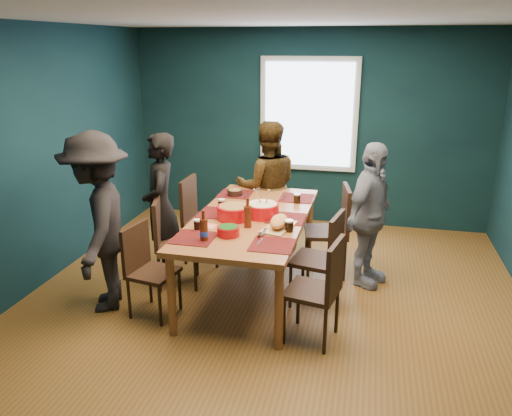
# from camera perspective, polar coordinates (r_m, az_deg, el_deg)

# --- Properties ---
(room) EXTENTS (5.01, 5.01, 2.71)m
(room) POSITION_cam_1_polar(r_m,az_deg,el_deg) (4.93, 2.72, 5.21)
(room) COLOR brown
(room) RESTS_ON ground
(dining_table) EXTENTS (1.11, 2.18, 0.83)m
(dining_table) POSITION_cam_1_polar(r_m,az_deg,el_deg) (5.07, -0.56, -1.74)
(dining_table) COLOR #97512D
(dining_table) RESTS_ON floor
(chair_left_far) EXTENTS (0.46, 0.46, 1.00)m
(chair_left_far) POSITION_cam_1_polar(r_m,az_deg,el_deg) (5.92, -6.68, -0.56)
(chair_left_far) COLOR black
(chair_left_far) RESTS_ON floor
(chair_left_mid) EXTENTS (0.54, 0.54, 0.96)m
(chair_left_mid) POSITION_cam_1_polar(r_m,az_deg,el_deg) (5.34, -9.98, -3.14)
(chair_left_mid) COLOR black
(chair_left_mid) RESTS_ON floor
(chair_left_near) EXTENTS (0.46, 0.46, 0.89)m
(chair_left_near) POSITION_cam_1_polar(r_m,az_deg,el_deg) (4.84, -12.54, -6.18)
(chair_left_near) COLOR black
(chair_left_near) RESTS_ON floor
(chair_right_far) EXTENTS (0.53, 0.53, 1.02)m
(chair_right_far) POSITION_cam_1_polar(r_m,az_deg,el_deg) (5.57, 9.02, -1.80)
(chair_right_far) COLOR black
(chair_right_far) RESTS_ON floor
(chair_right_mid) EXTENTS (0.51, 0.51, 0.96)m
(chair_right_mid) POSITION_cam_1_polar(r_m,az_deg,el_deg) (4.88, 7.87, -5.10)
(chair_right_mid) COLOR black
(chair_right_mid) RESTS_ON floor
(chair_right_near) EXTENTS (0.50, 0.50, 0.94)m
(chair_right_near) POSITION_cam_1_polar(r_m,az_deg,el_deg) (4.31, 7.59, -8.57)
(chair_right_near) COLOR black
(chair_right_near) RESTS_ON floor
(person_far_left) EXTENTS (0.56, 0.68, 1.60)m
(person_far_left) POSITION_cam_1_polar(r_m,az_deg,el_deg) (5.53, -10.85, 0.22)
(person_far_left) COLOR black
(person_far_left) RESTS_ON floor
(person_back) EXTENTS (0.93, 0.82, 1.62)m
(person_back) POSITION_cam_1_polar(r_m,az_deg,el_deg) (6.14, 1.31, 2.45)
(person_back) COLOR black
(person_back) RESTS_ON floor
(person_right) EXTENTS (0.71, 0.98, 1.55)m
(person_right) POSITION_cam_1_polar(r_m,az_deg,el_deg) (5.34, 12.86, -0.85)
(person_right) COLOR silver
(person_right) RESTS_ON floor
(person_near_left) EXTENTS (1.00, 1.28, 1.74)m
(person_near_left) POSITION_cam_1_polar(r_m,az_deg,el_deg) (4.95, -17.56, -1.63)
(person_near_left) COLOR black
(person_near_left) RESTS_ON floor
(bowl_salad) EXTENTS (0.33, 0.33, 0.14)m
(bowl_salad) POSITION_cam_1_polar(r_m,az_deg,el_deg) (4.94, -2.56, -0.44)
(bowl_salad) COLOR red
(bowl_salad) RESTS_ON dining_table
(bowl_dumpling) EXTENTS (0.34, 0.34, 0.31)m
(bowl_dumpling) POSITION_cam_1_polar(r_m,az_deg,el_deg) (5.00, 0.72, -0.16)
(bowl_dumpling) COLOR red
(bowl_dumpling) RESTS_ON dining_table
(bowl_herbs) EXTENTS (0.20, 0.20, 0.09)m
(bowl_herbs) POSITION_cam_1_polar(r_m,az_deg,el_deg) (4.52, -3.19, -2.60)
(bowl_herbs) COLOR red
(bowl_herbs) RESTS_ON dining_table
(cutting_board) EXTENTS (0.31, 0.56, 0.12)m
(cutting_board) POSITION_cam_1_polar(r_m,az_deg,el_deg) (4.70, 2.62, -1.69)
(cutting_board) COLOR tan
(cutting_board) RESTS_ON dining_table
(small_bowl) EXTENTS (0.17, 0.17, 0.07)m
(small_bowl) POSITION_cam_1_polar(r_m,az_deg,el_deg) (5.71, -2.43, 1.80)
(small_bowl) COLOR black
(small_bowl) RESTS_ON dining_table
(beer_bottle_a) EXTENTS (0.08, 0.08, 0.28)m
(beer_bottle_a) POSITION_cam_1_polar(r_m,az_deg,el_deg) (4.41, -5.97, -2.50)
(beer_bottle_a) COLOR #4C1D0D
(beer_bottle_a) RESTS_ON dining_table
(beer_bottle_b) EXTENTS (0.07, 0.07, 0.29)m
(beer_bottle_b) POSITION_cam_1_polar(r_m,az_deg,el_deg) (4.70, -0.95, -0.91)
(beer_bottle_b) COLOR #4C1D0D
(beer_bottle_b) RESTS_ON dining_table
(cola_glass_a) EXTENTS (0.07, 0.07, 0.10)m
(cola_glass_a) POSITION_cam_1_polar(r_m,az_deg,el_deg) (4.69, -6.72, -1.83)
(cola_glass_a) COLOR black
(cola_glass_a) RESTS_ON dining_table
(cola_glass_b) EXTENTS (0.08, 0.08, 0.11)m
(cola_glass_b) POSITION_cam_1_polar(r_m,az_deg,el_deg) (4.62, 3.82, -1.98)
(cola_glass_b) COLOR black
(cola_glass_b) RESTS_ON dining_table
(cola_glass_c) EXTENTS (0.08, 0.08, 0.11)m
(cola_glass_c) POSITION_cam_1_polar(r_m,az_deg,el_deg) (5.45, 4.71, 1.17)
(cola_glass_c) COLOR black
(cola_glass_c) RESTS_ON dining_table
(cola_glass_d) EXTENTS (0.08, 0.08, 0.11)m
(cola_glass_d) POSITION_cam_1_polar(r_m,az_deg,el_deg) (5.25, -3.95, 0.51)
(cola_glass_d) COLOR black
(cola_glass_d) RESTS_ON dining_table
(napkin_a) EXTENTS (0.19, 0.19, 0.00)m
(napkin_a) POSITION_cam_1_polar(r_m,az_deg,el_deg) (5.02, 3.25, -1.01)
(napkin_a) COLOR #F37E66
(napkin_a) RESTS_ON dining_table
(napkin_b) EXTENTS (0.14, 0.14, 0.00)m
(napkin_b) POSITION_cam_1_polar(r_m,az_deg,el_deg) (4.78, -5.43, -2.06)
(napkin_b) COLOR #F37E66
(napkin_b) RESTS_ON dining_table
(napkin_c) EXTENTS (0.15, 0.15, 0.00)m
(napkin_c) POSITION_cam_1_polar(r_m,az_deg,el_deg) (4.33, 1.56, -4.21)
(napkin_c) COLOR #F37E66
(napkin_c) RESTS_ON dining_table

